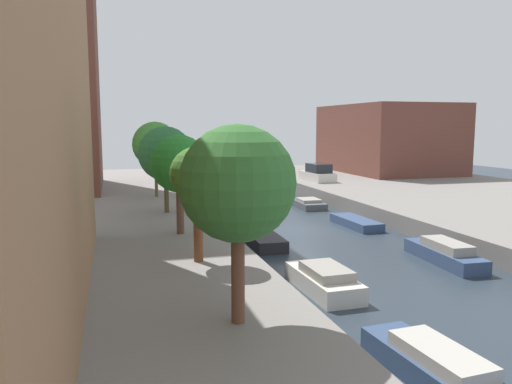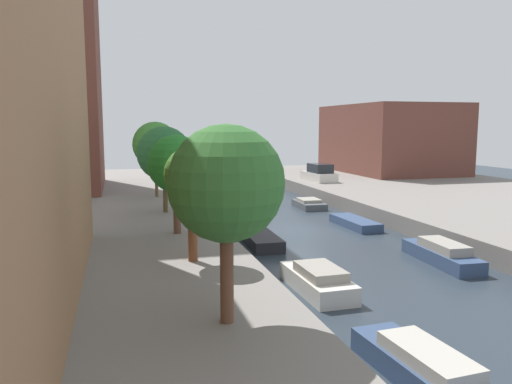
# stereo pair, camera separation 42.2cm
# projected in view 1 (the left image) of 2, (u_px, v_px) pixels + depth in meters

# --- Properties ---
(ground_plane) EXTENTS (84.00, 84.00, 0.00)m
(ground_plane) POSITION_uv_depth(u_px,v_px,m) (301.00, 230.00, 28.49)
(ground_plane) COLOR #28333D
(quay_left) EXTENTS (20.00, 64.00, 1.00)m
(quay_left) POSITION_uv_depth(u_px,v_px,m) (12.00, 238.00, 24.31)
(quay_left) COLOR gray
(quay_left) RESTS_ON ground_plane
(apartment_tower_far) EXTENTS (10.00, 11.64, 27.84)m
(apartment_tower_far) POSITION_uv_depth(u_px,v_px,m) (23.00, 1.00, 36.65)
(apartment_tower_far) COLOR brown
(apartment_tower_far) RESTS_ON quay_left
(low_block_right) EXTENTS (10.00, 14.77, 7.02)m
(low_block_right) POSITION_uv_depth(u_px,v_px,m) (387.00, 139.00, 53.32)
(low_block_right) COLOR brown
(low_block_right) RESTS_ON quay_right
(street_tree_0) EXTENTS (2.88, 2.88, 4.94)m
(street_tree_0) POSITION_uv_depth(u_px,v_px,m) (238.00, 185.00, 12.14)
(street_tree_0) COLOR brown
(street_tree_0) RESTS_ON quay_left
(street_tree_1) EXTENTS (1.99, 1.99, 4.16)m
(street_tree_1) POSITION_uv_depth(u_px,v_px,m) (197.00, 176.00, 17.84)
(street_tree_1) COLOR brown
(street_tree_1) RESTS_ON quay_left
(street_tree_2) EXTENTS (2.60, 2.60, 4.50)m
(street_tree_2) POSITION_uv_depth(u_px,v_px,m) (179.00, 164.00, 22.52)
(street_tree_2) COLOR brown
(street_tree_2) RESTS_ON quay_left
(street_tree_3) EXTENTS (3.05, 3.05, 4.86)m
(street_tree_3) POSITION_uv_depth(u_px,v_px,m) (166.00, 154.00, 28.04)
(street_tree_3) COLOR #4C4327
(street_tree_3) RESTS_ON quay_left
(street_tree_4) EXTENTS (3.12, 3.12, 5.16)m
(street_tree_4) POSITION_uv_depth(u_px,v_px,m) (155.00, 145.00, 34.31)
(street_tree_4) COLOR brown
(street_tree_4) RESTS_ON quay_left
(parked_car) EXTENTS (1.95, 4.33, 1.55)m
(parked_car) POSITION_uv_depth(u_px,v_px,m) (318.00, 174.00, 44.58)
(parked_car) COLOR beige
(parked_car) RESTS_ON quay_right
(moored_boat_left_0) EXTENTS (1.57, 4.62, 0.92)m
(moored_boat_left_0) POSITION_uv_depth(u_px,v_px,m) (439.00, 369.00, 11.41)
(moored_boat_left_0) COLOR #33476B
(moored_boat_left_0) RESTS_ON ground_plane
(moored_boat_left_1) EXTENTS (1.59, 3.85, 0.99)m
(moored_boat_left_1) POSITION_uv_depth(u_px,v_px,m) (324.00, 280.00, 17.89)
(moored_boat_left_1) COLOR beige
(moored_boat_left_1) RESTS_ON ground_plane
(moored_boat_left_2) EXTENTS (1.53, 4.47, 0.57)m
(moored_boat_left_2) POSITION_uv_depth(u_px,v_px,m) (262.00, 238.00, 25.09)
(moored_boat_left_2) COLOR #232328
(moored_boat_left_2) RESTS_ON ground_plane
(moored_boat_left_3) EXTENTS (1.77, 3.83, 0.83)m
(moored_boat_left_3) POSITION_uv_depth(u_px,v_px,m) (228.00, 214.00, 31.52)
(moored_boat_left_3) COLOR #33476B
(moored_boat_left_3) RESTS_ON ground_plane
(moored_boat_left_4) EXTENTS (1.53, 3.52, 0.70)m
(moored_boat_left_4) POSITION_uv_depth(u_px,v_px,m) (201.00, 197.00, 39.51)
(moored_boat_left_4) COLOR #195638
(moored_boat_left_4) RESTS_ON ground_plane
(moored_boat_right_1) EXTENTS (1.53, 4.61, 0.99)m
(moored_boat_right_1) POSITION_uv_depth(u_px,v_px,m) (445.00, 253.00, 21.67)
(moored_boat_right_1) COLOR #33476B
(moored_boat_right_1) RESTS_ON ground_plane
(moored_boat_right_2) EXTENTS (1.51, 4.13, 0.49)m
(moored_boat_right_2) POSITION_uv_depth(u_px,v_px,m) (356.00, 222.00, 29.45)
(moored_boat_right_2) COLOR #33476B
(moored_boat_right_2) RESTS_ON ground_plane
(moored_boat_right_3) EXTENTS (1.73, 3.25, 0.66)m
(moored_boat_right_3) POSITION_uv_depth(u_px,v_px,m) (309.00, 204.00, 36.17)
(moored_boat_right_3) COLOR #4C5156
(moored_boat_right_3) RESTS_ON ground_plane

